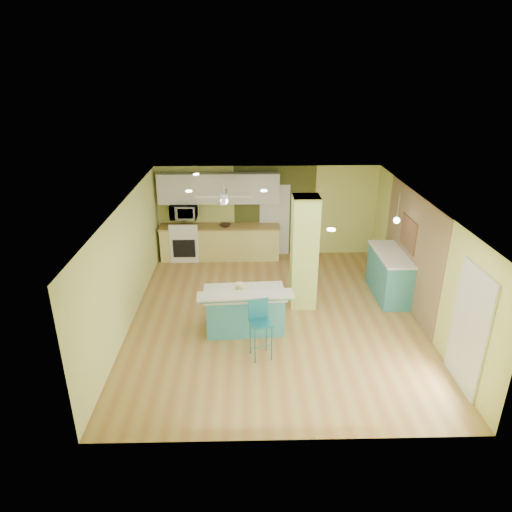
# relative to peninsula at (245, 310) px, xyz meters

# --- Properties ---
(floor) EXTENTS (6.00, 7.00, 0.01)m
(floor) POSITION_rel_peninsula_xyz_m (0.63, 0.52, -0.46)
(floor) COLOR #A06F38
(floor) RESTS_ON ground
(ceiling) EXTENTS (6.00, 7.00, 0.01)m
(ceiling) POSITION_rel_peninsula_xyz_m (0.63, 0.52, 2.05)
(ceiling) COLOR white
(ceiling) RESTS_ON wall_back
(wall_back) EXTENTS (6.00, 0.01, 2.50)m
(wall_back) POSITION_rel_peninsula_xyz_m (0.63, 4.02, 0.80)
(wall_back) COLOR #DAE379
(wall_back) RESTS_ON floor
(wall_front) EXTENTS (6.00, 0.01, 2.50)m
(wall_front) POSITION_rel_peninsula_xyz_m (0.63, -2.99, 0.80)
(wall_front) COLOR #DAE379
(wall_front) RESTS_ON floor
(wall_left) EXTENTS (0.01, 7.00, 2.50)m
(wall_left) POSITION_rel_peninsula_xyz_m (-2.37, 0.52, 0.80)
(wall_left) COLOR #DAE379
(wall_left) RESTS_ON floor
(wall_right) EXTENTS (0.01, 7.00, 2.50)m
(wall_right) POSITION_rel_peninsula_xyz_m (3.64, 0.52, 0.80)
(wall_right) COLOR #DAE379
(wall_right) RESTS_ON floor
(wood_panel) EXTENTS (0.02, 3.40, 2.50)m
(wood_panel) POSITION_rel_peninsula_xyz_m (3.62, 1.12, 0.80)
(wood_panel) COLOR #816649
(wood_panel) RESTS_ON floor
(olive_accent) EXTENTS (2.20, 0.02, 2.50)m
(olive_accent) POSITION_rel_peninsula_xyz_m (0.83, 4.01, 0.80)
(olive_accent) COLOR #474C1E
(olive_accent) RESTS_ON floor
(interior_door) EXTENTS (0.82, 0.05, 2.00)m
(interior_door) POSITION_rel_peninsula_xyz_m (0.83, 3.98, 0.55)
(interior_door) COLOR silver
(interior_door) RESTS_ON floor
(french_door) EXTENTS (0.04, 1.08, 2.10)m
(french_door) POSITION_rel_peninsula_xyz_m (3.60, -1.78, 0.60)
(french_door) COLOR silver
(french_door) RESTS_ON floor
(column) EXTENTS (0.55, 0.55, 2.50)m
(column) POSITION_rel_peninsula_xyz_m (1.28, 1.02, 0.80)
(column) COLOR #ADC35A
(column) RESTS_ON floor
(kitchen_run) EXTENTS (3.25, 0.63, 0.94)m
(kitchen_run) POSITION_rel_peninsula_xyz_m (-0.67, 3.72, 0.02)
(kitchen_run) COLOR #E2D676
(kitchen_run) RESTS_ON floor
(stove) EXTENTS (0.76, 0.66, 1.08)m
(stove) POSITION_rel_peninsula_xyz_m (-1.62, 3.71, 0.01)
(stove) COLOR white
(stove) RESTS_ON floor
(upper_cabinets) EXTENTS (3.20, 0.34, 0.80)m
(upper_cabinets) POSITION_rel_peninsula_xyz_m (-0.67, 3.84, 1.50)
(upper_cabinets) COLOR silver
(upper_cabinets) RESTS_ON wall_back
(microwave) EXTENTS (0.70, 0.48, 0.39)m
(microwave) POSITION_rel_peninsula_xyz_m (-1.62, 3.72, 0.90)
(microwave) COLOR silver
(microwave) RESTS_ON wall_back
(ceiling_fan) EXTENTS (1.41, 1.41, 0.61)m
(ceiling_fan) POSITION_rel_peninsula_xyz_m (-0.47, 2.52, 1.63)
(ceiling_fan) COLOR silver
(ceiling_fan) RESTS_ON ceiling
(pendant_lamp) EXTENTS (0.14, 0.14, 0.69)m
(pendant_lamp) POSITION_rel_peninsula_xyz_m (3.28, 1.27, 1.43)
(pendant_lamp) COLOR silver
(pendant_lamp) RESTS_ON ceiling
(wall_decor) EXTENTS (0.03, 0.90, 0.70)m
(wall_decor) POSITION_rel_peninsula_xyz_m (3.60, 1.32, 1.10)
(wall_decor) COLOR brown
(wall_decor) RESTS_ON wood_panel
(peninsula) EXTENTS (1.85, 1.08, 0.98)m
(peninsula) POSITION_rel_peninsula_xyz_m (0.00, 0.00, 0.00)
(peninsula) COLOR teal
(peninsula) RESTS_ON floor
(bar_stool) EXTENTS (0.45, 0.45, 1.12)m
(bar_stool) POSITION_rel_peninsula_xyz_m (0.27, -0.88, 0.30)
(bar_stool) COLOR #1C6B7F
(bar_stool) RESTS_ON floor
(side_counter) EXTENTS (0.70, 1.65, 1.06)m
(side_counter) POSITION_rel_peninsula_xyz_m (3.33, 1.41, 0.08)
(side_counter) COLOR teal
(side_counter) RESTS_ON floor
(fruit_bowl) EXTENTS (0.37, 0.37, 0.07)m
(fruit_bowl) POSITION_rel_peninsula_xyz_m (-0.51, 3.67, 0.53)
(fruit_bowl) COLOR #372116
(fruit_bowl) RESTS_ON kitchen_run
(canister) EXTENTS (0.17, 0.17, 0.17)m
(canister) POSITION_rel_peninsula_xyz_m (-0.09, 0.05, 0.48)
(canister) COLOR gold
(canister) RESTS_ON peninsula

